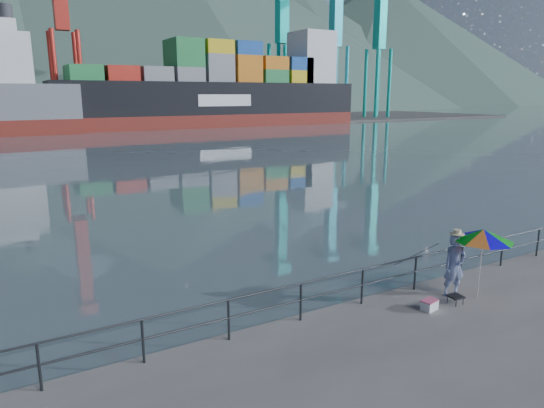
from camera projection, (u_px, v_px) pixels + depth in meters
The scene contains 12 objects.
harbor_water at pixel (23, 117), 121.19m from camera, with size 500.00×280.00×0.00m, color slate.
far_dock at pixel (92, 123), 94.80m from camera, with size 200.00×40.00×0.40m, color #514F4C.
guardrail at pixel (333, 293), 12.70m from camera, with size 22.00×0.06×1.03m.
mountains at pixel (107, 19), 197.85m from camera, with size 600.00×332.80×80.00m.
port_cranes at pixel (207, 39), 93.86m from camera, with size 116.00×28.00×38.40m.
container_stacks at pixel (202, 106), 106.11m from camera, with size 58.00×8.40×7.80m.
fisherman at pixel (454, 266), 13.63m from camera, with size 0.66×0.43×1.81m, color navy.
beach_umbrella at pixel (483, 235), 13.33m from camera, with size 1.77×1.77×1.99m.
folding_stool at pixel (455, 299), 13.26m from camera, with size 0.40×0.40×0.24m.
cooler_bag at pixel (429, 305), 12.89m from camera, with size 0.43×0.29×0.25m, color silver.
fishing_rod at pixel (413, 283), 14.74m from camera, with size 0.02×0.02×2.12m, color black.
container_ship at pixel (223, 92), 88.91m from camera, with size 55.94×9.32×18.10m.
Camera 1 is at (-7.30, -7.78, 5.63)m, focal length 32.00 mm.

